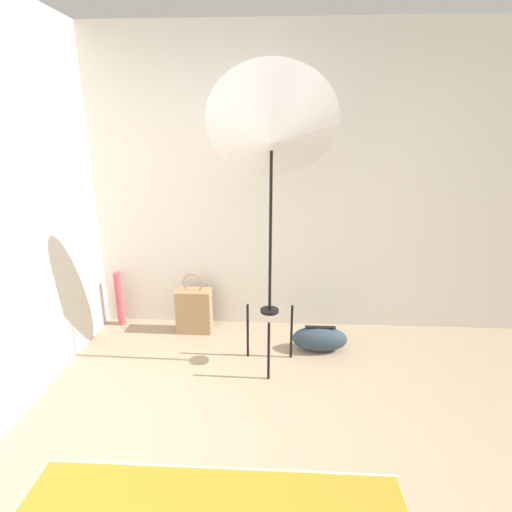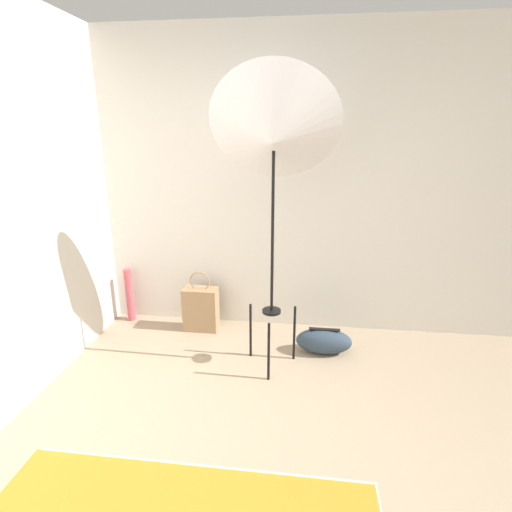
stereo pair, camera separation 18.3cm
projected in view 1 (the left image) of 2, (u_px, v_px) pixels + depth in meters
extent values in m
cube|color=silver|center=(264.00, 186.00, 3.47)|extent=(8.00, 0.05, 2.60)
cylinder|color=black|center=(269.00, 351.00, 2.90)|extent=(0.02, 0.02, 0.46)
cylinder|color=black|center=(248.00, 331.00, 3.20)|extent=(0.02, 0.02, 0.46)
cylinder|color=black|center=(291.00, 332.00, 3.18)|extent=(0.02, 0.02, 0.46)
cylinder|color=black|center=(270.00, 311.00, 3.03)|extent=(0.14, 0.14, 0.02)
cylinder|color=black|center=(270.00, 228.00, 2.83)|extent=(0.02, 0.02, 1.29)
cone|color=silver|center=(272.00, 133.00, 2.64)|extent=(0.91, 0.69, 0.88)
cube|color=#9E7A56|center=(194.00, 311.00, 3.62)|extent=(0.31, 0.17, 0.40)
torus|color=#9E7A56|center=(193.00, 283.00, 3.54)|extent=(0.18, 0.01, 0.18)
ellipsoid|color=#2D3D4C|center=(320.00, 339.00, 3.33)|extent=(0.46, 0.21, 0.21)
cube|color=black|center=(320.00, 327.00, 3.30)|extent=(0.25, 0.04, 0.01)
cylinder|color=#BC4C56|center=(120.00, 299.00, 3.73)|extent=(0.07, 0.07, 0.52)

